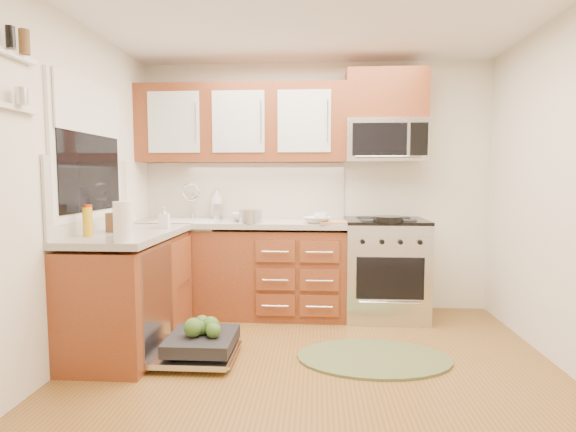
# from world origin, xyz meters

# --- Properties ---
(floor) EXTENTS (3.50, 3.50, 0.00)m
(floor) POSITION_xyz_m (0.00, 0.00, 0.00)
(floor) COLOR brown
(floor) RESTS_ON ground
(wall_back) EXTENTS (3.50, 0.04, 2.50)m
(wall_back) POSITION_xyz_m (0.00, 1.75, 1.25)
(wall_back) COLOR silver
(wall_back) RESTS_ON ground
(wall_front) EXTENTS (3.50, 0.04, 2.50)m
(wall_front) POSITION_xyz_m (0.00, -1.75, 1.25)
(wall_front) COLOR silver
(wall_front) RESTS_ON ground
(wall_left) EXTENTS (0.04, 3.50, 2.50)m
(wall_left) POSITION_xyz_m (-1.75, 0.00, 1.25)
(wall_left) COLOR silver
(wall_left) RESTS_ON ground
(base_cabinet_back) EXTENTS (2.05, 0.60, 0.85)m
(base_cabinet_back) POSITION_xyz_m (-0.73, 1.45, 0.42)
(base_cabinet_back) COLOR maroon
(base_cabinet_back) RESTS_ON ground
(base_cabinet_left) EXTENTS (0.60, 1.25, 0.85)m
(base_cabinet_left) POSITION_xyz_m (-1.45, 0.52, 0.42)
(base_cabinet_left) COLOR maroon
(base_cabinet_left) RESTS_ON ground
(countertop_back) EXTENTS (2.07, 0.64, 0.05)m
(countertop_back) POSITION_xyz_m (-0.72, 1.44, 0.90)
(countertop_back) COLOR #AAA79C
(countertop_back) RESTS_ON base_cabinet_back
(countertop_left) EXTENTS (0.64, 1.27, 0.05)m
(countertop_left) POSITION_xyz_m (-1.44, 0.53, 0.90)
(countertop_left) COLOR #AAA79C
(countertop_left) RESTS_ON base_cabinet_left
(backsplash_back) EXTENTS (2.05, 0.02, 0.57)m
(backsplash_back) POSITION_xyz_m (-0.73, 1.74, 1.21)
(backsplash_back) COLOR silver
(backsplash_back) RESTS_ON ground
(backsplash_left) EXTENTS (0.02, 1.25, 0.57)m
(backsplash_left) POSITION_xyz_m (-1.74, 0.52, 1.21)
(backsplash_left) COLOR silver
(backsplash_left) RESTS_ON ground
(upper_cabinets) EXTENTS (2.05, 0.35, 0.75)m
(upper_cabinets) POSITION_xyz_m (-0.73, 1.57, 1.88)
(upper_cabinets) COLOR maroon
(upper_cabinets) RESTS_ON ground
(cabinet_over_mw) EXTENTS (0.76, 0.35, 0.47)m
(cabinet_over_mw) POSITION_xyz_m (0.68, 1.57, 2.13)
(cabinet_over_mw) COLOR maroon
(cabinet_over_mw) RESTS_ON ground
(range) EXTENTS (0.76, 0.64, 0.95)m
(range) POSITION_xyz_m (0.68, 1.43, 0.47)
(range) COLOR silver
(range) RESTS_ON ground
(microwave) EXTENTS (0.76, 0.38, 0.40)m
(microwave) POSITION_xyz_m (0.68, 1.55, 1.70)
(microwave) COLOR silver
(microwave) RESTS_ON ground
(sink) EXTENTS (0.62, 0.50, 0.26)m
(sink) POSITION_xyz_m (-1.25, 1.42, 0.80)
(sink) COLOR white
(sink) RESTS_ON ground
(dishwasher) EXTENTS (0.70, 0.60, 0.20)m
(dishwasher) POSITION_xyz_m (-0.86, 0.30, 0.10)
(dishwasher) COLOR silver
(dishwasher) RESTS_ON ground
(window) EXTENTS (0.03, 1.05, 1.05)m
(window) POSITION_xyz_m (-1.74, 0.50, 1.55)
(window) COLOR white
(window) RESTS_ON ground
(window_blind) EXTENTS (0.02, 0.96, 0.40)m
(window_blind) POSITION_xyz_m (-1.71, 0.50, 1.88)
(window_blind) COLOR white
(window_blind) RESTS_ON ground
(shelf_upper) EXTENTS (0.04, 0.40, 0.03)m
(shelf_upper) POSITION_xyz_m (-1.72, -0.35, 2.05)
(shelf_upper) COLOR white
(shelf_upper) RESTS_ON ground
(shelf_lower) EXTENTS (0.04, 0.40, 0.03)m
(shelf_lower) POSITION_xyz_m (-1.72, -0.35, 1.75)
(shelf_lower) COLOR white
(shelf_lower) RESTS_ON ground
(rug) EXTENTS (1.15, 0.76, 0.02)m
(rug) POSITION_xyz_m (0.45, 0.38, 0.01)
(rug) COLOR #5A6137
(rug) RESTS_ON ground
(skillet) EXTENTS (0.29, 0.29, 0.05)m
(skillet) POSITION_xyz_m (0.67, 1.18, 0.98)
(skillet) COLOR black
(skillet) RESTS_ON range
(stock_pot) EXTENTS (0.27, 0.27, 0.13)m
(stock_pot) POSITION_xyz_m (-0.59, 1.22, 0.99)
(stock_pot) COLOR silver
(stock_pot) RESTS_ON countertop_back
(cutting_board) EXTENTS (0.31, 0.23, 0.02)m
(cutting_board) POSITION_xyz_m (0.18, 1.22, 0.94)
(cutting_board) COLOR tan
(cutting_board) RESTS_ON countertop_back
(canister) EXTENTS (0.12, 0.12, 0.16)m
(canister) POSITION_xyz_m (-0.96, 1.51, 1.01)
(canister) COLOR silver
(canister) RESTS_ON countertop_back
(paper_towel_roll) EXTENTS (0.15, 0.15, 0.27)m
(paper_towel_roll) POSITION_xyz_m (-1.25, -0.02, 1.06)
(paper_towel_roll) COLOR white
(paper_towel_roll) RESTS_ON countertop_left
(mustard_bottle) EXTENTS (0.09, 0.09, 0.21)m
(mustard_bottle) POSITION_xyz_m (-1.62, 0.22, 1.03)
(mustard_bottle) COLOR gold
(mustard_bottle) RESTS_ON countertop_left
(red_bottle) EXTENTS (0.07, 0.07, 0.23)m
(red_bottle) POSITION_xyz_m (-1.62, 0.23, 1.04)
(red_bottle) COLOR #B92D0F
(red_bottle) RESTS_ON countertop_left
(wooden_box) EXTENTS (0.17, 0.13, 0.15)m
(wooden_box) POSITION_xyz_m (-1.52, 0.50, 1.00)
(wooden_box) COLOR brown
(wooden_box) RESTS_ON countertop_left
(blue_carton) EXTENTS (0.10, 0.06, 0.16)m
(blue_carton) POSITION_xyz_m (-1.35, 0.20, 1.00)
(blue_carton) COLOR #2986C1
(blue_carton) RESTS_ON countertop_left
(bowl_a) EXTENTS (0.32, 0.32, 0.06)m
(bowl_a) POSITION_xyz_m (0.03, 1.25, 0.96)
(bowl_a) COLOR #999999
(bowl_a) RESTS_ON countertop_back
(bowl_b) EXTENTS (0.31, 0.31, 0.08)m
(bowl_b) POSITION_xyz_m (-0.69, 1.43, 0.96)
(bowl_b) COLOR #999999
(bowl_b) RESTS_ON countertop_back
(cup) EXTENTS (0.15, 0.15, 0.10)m
(cup) POSITION_xyz_m (0.06, 1.25, 0.98)
(cup) COLOR #999999
(cup) RESTS_ON countertop_back
(soap_bottle_a) EXTENTS (0.15, 0.15, 0.33)m
(soap_bottle_a) POSITION_xyz_m (-1.00, 1.65, 1.09)
(soap_bottle_a) COLOR #999999
(soap_bottle_a) RESTS_ON countertop_back
(soap_bottle_b) EXTENTS (0.09, 0.09, 0.18)m
(soap_bottle_b) POSITION_xyz_m (-1.25, 0.78, 1.01)
(soap_bottle_b) COLOR #999999
(soap_bottle_b) RESTS_ON countertop_left
(soap_bottle_c) EXTENTS (0.15, 0.15, 0.17)m
(soap_bottle_c) POSITION_xyz_m (-1.62, 0.91, 1.01)
(soap_bottle_c) COLOR #999999
(soap_bottle_c) RESTS_ON countertop_left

